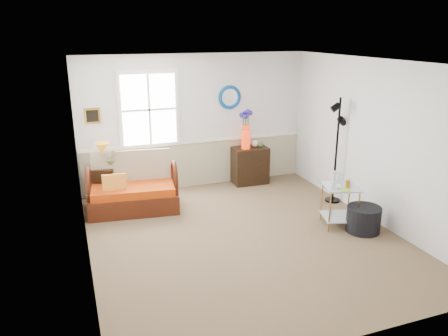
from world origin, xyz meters
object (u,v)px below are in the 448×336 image
object	(u,v)px
cabinet	(250,165)
side_table	(340,206)
floor_lamp	(336,151)
lamp_stand	(104,186)
loveseat	(133,183)
ottoman	(363,219)

from	to	relation	value
cabinet	side_table	bearing A→B (deg)	-75.91
cabinet	floor_lamp	xyz separation A→B (m)	(1.04, -1.46, 0.58)
lamp_stand	loveseat	bearing A→B (deg)	-44.29
floor_lamp	loveseat	bearing A→B (deg)	176.69
side_table	ottoman	bearing A→B (deg)	-52.63
loveseat	ottoman	size ratio (longest dim) A/B	2.86
loveseat	floor_lamp	world-z (taller)	floor_lamp
ottoman	loveseat	bearing A→B (deg)	147.14
floor_lamp	cabinet	bearing A→B (deg)	135.61
floor_lamp	ottoman	world-z (taller)	floor_lamp
lamp_stand	side_table	world-z (taller)	lamp_stand
lamp_stand	side_table	xyz separation A→B (m)	(3.44, -2.21, -0.01)
lamp_stand	cabinet	xyz separation A→B (m)	(2.91, 0.18, 0.03)
loveseat	ottoman	distance (m)	3.85
cabinet	lamp_stand	bearing A→B (deg)	-174.74
side_table	ottoman	size ratio (longest dim) A/B	1.28
cabinet	ottoman	xyz separation A→B (m)	(0.77, -2.70, -0.17)
lamp_stand	floor_lamp	size ratio (longest dim) A/B	0.36
floor_lamp	side_table	bearing A→B (deg)	-108.44
lamp_stand	side_table	size ratio (longest dim) A/B	1.03
lamp_stand	ottoman	xyz separation A→B (m)	(3.67, -2.52, -0.14)
cabinet	ottoman	distance (m)	2.81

